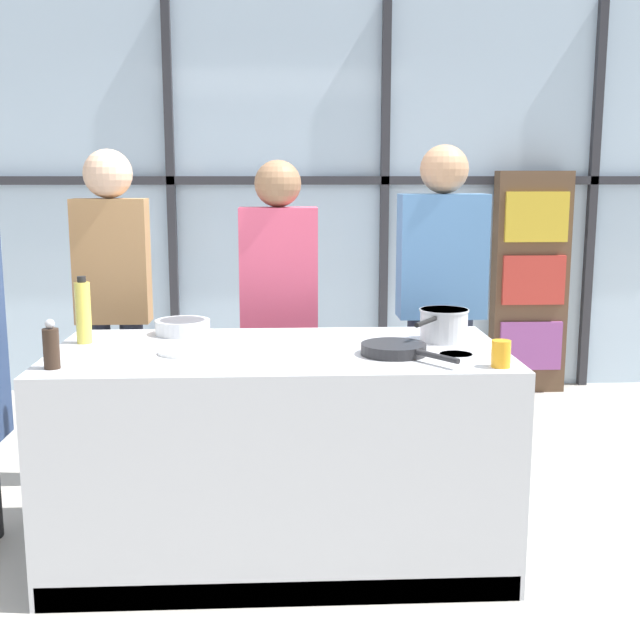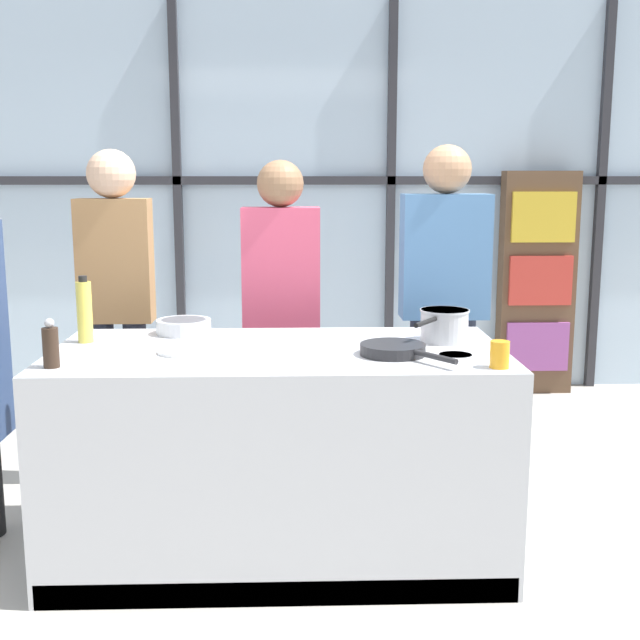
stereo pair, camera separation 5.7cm
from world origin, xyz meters
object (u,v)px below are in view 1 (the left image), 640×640
(oil_bottle, at_px, (83,312))
(juice_glass_near, at_px, (501,354))
(frying_pan, at_px, (395,349))
(pepper_grinder, at_px, (51,347))
(spectator_far_left, at_px, (113,291))
(saucepan, at_px, (444,324))
(white_plate, at_px, (187,351))
(mixing_bowl, at_px, (182,326))
(spectator_center_right, at_px, (441,293))
(spectator_center_left, at_px, (279,300))

(oil_bottle, relative_size, juice_glass_near, 2.83)
(frying_pan, height_order, pepper_grinder, pepper_grinder)
(spectator_far_left, xyz_separation_m, saucepan, (1.52, -0.69, -0.05))
(spectator_far_left, bearing_deg, white_plate, 117.84)
(white_plate, distance_m, oil_bottle, 0.52)
(frying_pan, xyz_separation_m, juice_glass_near, (0.36, -0.22, 0.03))
(spectator_far_left, bearing_deg, mixing_bowl, 129.74)
(spectator_far_left, bearing_deg, spectator_center_right, -180.00)
(saucepan, relative_size, oil_bottle, 1.21)
(pepper_grinder, xyz_separation_m, juice_glass_near, (1.64, -0.06, -0.03))
(spectator_center_right, height_order, white_plate, spectator_center_right)
(oil_bottle, relative_size, pepper_grinder, 1.54)
(spectator_center_left, distance_m, frying_pan, 1.05)
(white_plate, bearing_deg, frying_pan, -4.98)
(spectator_far_left, height_order, mixing_bowl, spectator_far_left)
(spectator_center_right, xyz_separation_m, mixing_bowl, (-1.25, -0.48, -0.07))
(white_plate, relative_size, pepper_grinder, 1.24)
(frying_pan, xyz_separation_m, mixing_bowl, (-0.88, 0.46, 0.01))
(pepper_grinder, bearing_deg, white_plate, 27.08)
(spectator_center_right, relative_size, white_plate, 7.61)
(spectator_far_left, bearing_deg, saucepan, 155.69)
(mixing_bowl, xyz_separation_m, oil_bottle, (-0.39, -0.18, 0.10))
(spectator_far_left, bearing_deg, juice_glass_near, 144.64)
(spectator_center_right, distance_m, mixing_bowl, 1.34)
(mixing_bowl, bearing_deg, spectator_center_right, 20.86)
(frying_pan, height_order, oil_bottle, oil_bottle)
(frying_pan, xyz_separation_m, oil_bottle, (-1.27, 0.29, 0.11))
(frying_pan, height_order, saucepan, saucepan)
(spectator_center_left, relative_size, frying_pan, 4.06)
(saucepan, bearing_deg, juice_glass_near, -76.24)
(spectator_far_left, relative_size, spectator_center_left, 1.03)
(spectator_center_left, distance_m, oil_bottle, 1.05)
(spectator_far_left, distance_m, pepper_grinder, 1.11)
(spectator_center_right, bearing_deg, frying_pan, 68.59)
(spectator_center_right, relative_size, oil_bottle, 6.10)
(spectator_far_left, relative_size, juice_glass_near, 17.05)
(spectator_center_right, distance_m, frying_pan, 1.01)
(mixing_bowl, bearing_deg, spectator_center_left, 48.13)
(saucepan, distance_m, pepper_grinder, 1.58)
(pepper_grinder, bearing_deg, frying_pan, 7.31)
(spectator_center_left, relative_size, pepper_grinder, 9.00)
(frying_pan, height_order, juice_glass_near, juice_glass_near)
(frying_pan, bearing_deg, mixing_bowl, 152.26)
(white_plate, relative_size, mixing_bowl, 0.93)
(mixing_bowl, xyz_separation_m, pepper_grinder, (-0.40, -0.63, 0.05))
(spectator_center_left, relative_size, saucepan, 4.81)
(spectator_center_left, relative_size, spectator_center_right, 0.96)
(juice_glass_near, bearing_deg, spectator_far_left, 144.64)
(spectator_center_left, xyz_separation_m, saucepan, (0.70, -0.69, -0.00))
(spectator_far_left, bearing_deg, oil_bottle, 90.74)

